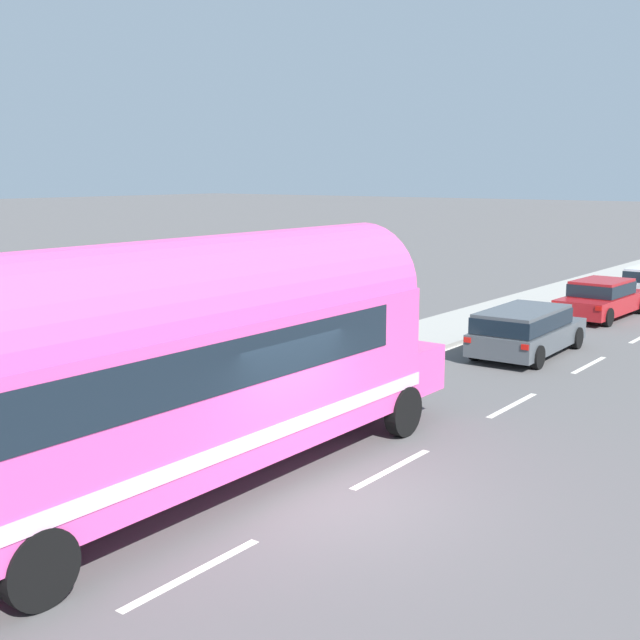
# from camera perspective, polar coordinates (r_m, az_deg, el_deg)

# --- Properties ---
(ground_plane) EXTENTS (300.00, 300.00, 0.00)m
(ground_plane) POSITION_cam_1_polar(r_m,az_deg,el_deg) (13.17, 0.79, -12.52)
(ground_plane) COLOR #565454
(lane_markings) EXTENTS (4.12, 80.00, 0.01)m
(lane_markings) POSITION_cam_1_polar(r_m,az_deg,el_deg) (25.14, 13.00, -1.75)
(lane_markings) COLOR silver
(lane_markings) RESTS_ON ground
(sidewalk_slab) EXTENTS (2.77, 90.00, 0.15)m
(sidewalk_slab) POSITION_cam_1_polar(r_m,az_deg,el_deg) (23.98, 4.71, -1.92)
(sidewalk_slab) COLOR #9E9B93
(sidewalk_slab) RESTS_ON ground
(painted_bus) EXTENTS (2.62, 12.68, 4.12)m
(painted_bus) POSITION_cam_1_polar(r_m,az_deg,el_deg) (12.66, -10.73, -2.69)
(painted_bus) COLOR #EA4C9E
(painted_bus) RESTS_ON ground
(car_lead) EXTENTS (2.09, 4.63, 1.37)m
(car_lead) POSITION_cam_1_polar(r_m,az_deg,el_deg) (23.72, 14.15, -0.55)
(car_lead) COLOR #474C51
(car_lead) RESTS_ON ground
(car_second) EXTENTS (2.03, 4.82, 1.37)m
(car_second) POSITION_cam_1_polar(r_m,az_deg,el_deg) (30.88, 19.10, 1.53)
(car_second) COLOR #A5191E
(car_second) RESTS_ON ground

